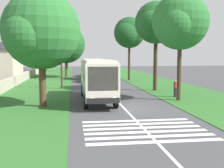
# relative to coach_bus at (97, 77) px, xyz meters

# --- Properties ---
(ground) EXTENTS (160.00, 160.00, 0.00)m
(ground) POSITION_rel_coach_bus_xyz_m (-4.17, -1.80, -2.15)
(ground) COLOR #424244
(grass_verge_left) EXTENTS (120.00, 8.00, 0.04)m
(grass_verge_left) POSITION_rel_coach_bus_xyz_m (10.83, 6.40, -2.13)
(grass_verge_left) COLOR #2D6628
(grass_verge_left) RESTS_ON ground
(grass_verge_right) EXTENTS (120.00, 8.00, 0.04)m
(grass_verge_right) POSITION_rel_coach_bus_xyz_m (10.83, -10.00, -2.13)
(grass_verge_right) COLOR #2D6628
(grass_verge_right) RESTS_ON ground
(centre_line) EXTENTS (110.00, 0.16, 0.01)m
(centre_line) POSITION_rel_coach_bus_xyz_m (10.83, -1.80, -2.14)
(centre_line) COLOR silver
(centre_line) RESTS_ON ground
(coach_bus) EXTENTS (11.16, 2.62, 3.73)m
(coach_bus) POSITION_rel_coach_bus_xyz_m (0.00, 0.00, 0.00)
(coach_bus) COLOR silver
(coach_bus) RESTS_ON ground
(zebra_crossing) EXTENTS (4.95, 6.80, 0.01)m
(zebra_crossing) POSITION_rel_coach_bus_xyz_m (-10.63, -1.80, -2.14)
(zebra_crossing) COLOR silver
(zebra_crossing) RESTS_ON ground
(trailing_car_0) EXTENTS (4.30, 1.78, 1.43)m
(trailing_car_0) POSITION_rel_coach_bus_xyz_m (17.74, -0.07, -1.48)
(trailing_car_0) COLOR #B7A893
(trailing_car_0) RESTS_ON ground
(trailing_car_1) EXTENTS (4.30, 1.78, 1.43)m
(trailing_car_1) POSITION_rel_coach_bus_xyz_m (24.30, -0.18, -1.48)
(trailing_car_1) COLOR #B7A893
(trailing_car_1) RESTS_ON ground
(trailing_car_2) EXTENTS (4.30, 1.78, 1.43)m
(trailing_car_2) POSITION_rel_coach_bus_xyz_m (29.59, -0.17, -1.48)
(trailing_car_2) COLOR silver
(trailing_car_2) RESTS_ON ground
(trailing_car_3) EXTENTS (4.30, 1.78, 1.43)m
(trailing_car_3) POSITION_rel_coach_bus_xyz_m (35.09, -3.71, -1.48)
(trailing_car_3) COLOR #145933
(trailing_car_3) RESTS_ON ground
(trailing_minibus_0) EXTENTS (6.00, 2.14, 2.53)m
(trailing_minibus_0) POSITION_rel_coach_bus_xyz_m (46.12, -3.80, -0.60)
(trailing_minibus_0) COLOR silver
(trailing_minibus_0) RESTS_ON ground
(roadside_tree_left_0) EXTENTS (6.99, 6.11, 9.08)m
(roadside_tree_left_0) POSITION_rel_coach_bus_xyz_m (-2.50, 4.64, 3.77)
(roadside_tree_left_0) COLOR #4C3826
(roadside_tree_left_0) RESTS_ON grass_verge_left
(roadside_tree_left_1) EXTENTS (8.46, 6.88, 9.43)m
(roadside_tree_left_1) POSITION_rel_coach_bus_xyz_m (27.09, 3.45, 3.68)
(roadside_tree_left_1) COLOR brown
(roadside_tree_left_1) RESTS_ON grass_verge_left
(roadside_tree_left_2) EXTENTS (5.77, 4.69, 10.38)m
(roadside_tree_left_2) POSITION_rel_coach_bus_xyz_m (47.33, 3.67, 5.76)
(roadside_tree_left_2) COLOR #4C3826
(roadside_tree_left_2) RESTS_ON grass_verge_left
(roadside_tree_right_0) EXTENTS (5.86, 5.03, 9.57)m
(roadside_tree_right_0) POSITION_rel_coach_bus_xyz_m (-0.91, -7.27, 4.81)
(roadside_tree_right_0) COLOR #3D2D1E
(roadside_tree_right_0) RESTS_ON grass_verge_right
(roadside_tree_right_1) EXTENTS (6.13, 5.04, 10.08)m
(roadside_tree_right_1) POSITION_rel_coach_bus_xyz_m (19.75, -6.71, 5.34)
(roadside_tree_right_1) COLOR #3D2D1E
(roadside_tree_right_1) RESTS_ON grass_verge_right
(roadside_tree_right_2) EXTENTS (6.02, 4.79, 10.14)m
(roadside_tree_right_2) POSITION_rel_coach_bus_xyz_m (6.31, -7.14, 5.46)
(roadside_tree_right_2) COLOR #3D2D1E
(roadside_tree_right_2) RESTS_ON grass_verge_right
(utility_pole) EXTENTS (0.24, 1.40, 8.11)m
(utility_pole) POSITION_rel_coach_bus_xyz_m (9.56, 3.47, 2.09)
(utility_pole) COLOR #473828
(utility_pole) RESTS_ON grass_verge_left
(roadside_wall) EXTENTS (70.00, 0.40, 1.30)m
(roadside_wall) POSITION_rel_coach_bus_xyz_m (15.83, 9.80, -1.45)
(roadside_wall) COLOR #B2A893
(roadside_wall) RESTS_ON grass_verge_left
(pedestrian) EXTENTS (0.34, 0.34, 1.69)m
(pedestrian) POSITION_rel_coach_bus_xyz_m (0.92, -7.75, -1.24)
(pedestrian) COLOR #26262D
(pedestrian) RESTS_ON grass_verge_right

